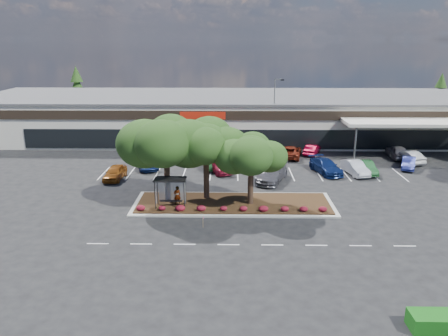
{
  "coord_description": "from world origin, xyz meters",
  "views": [
    {
      "loc": [
        -2.23,
        -32.93,
        14.38
      ],
      "look_at": [
        -2.91,
        6.97,
        2.6
      ],
      "focal_mm": 35.0,
      "sensor_mm": 36.0,
      "label": 1
    }
  ],
  "objects_px": {
    "survey_stake": "(203,220)",
    "car_1": "(147,163)",
    "light_pole": "(275,119)",
    "car_0": "(115,173)"
  },
  "relations": [
    {
      "from": "survey_stake",
      "to": "car_0",
      "type": "xyz_separation_m",
      "value": [
        -10.2,
        12.38,
        0.1
      ]
    },
    {
      "from": "light_pole",
      "to": "survey_stake",
      "type": "height_order",
      "value": "light_pole"
    },
    {
      "from": "light_pole",
      "to": "car_1",
      "type": "relative_size",
      "value": 2.0
    },
    {
      "from": "light_pole",
      "to": "car_0",
      "type": "bearing_deg",
      "value": -143.58
    },
    {
      "from": "car_1",
      "to": "car_0",
      "type": "bearing_deg",
      "value": -143.72
    },
    {
      "from": "light_pole",
      "to": "car_0",
      "type": "relative_size",
      "value": 2.22
    },
    {
      "from": "car_1",
      "to": "light_pole",
      "type": "bearing_deg",
      "value": 10.92
    },
    {
      "from": "survey_stake",
      "to": "car_0",
      "type": "relative_size",
      "value": 0.23
    },
    {
      "from": "survey_stake",
      "to": "car_1",
      "type": "distance_m",
      "value": 18.06
    },
    {
      "from": "car_1",
      "to": "survey_stake",
      "type": "bearing_deg",
      "value": -85.56
    }
  ]
}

